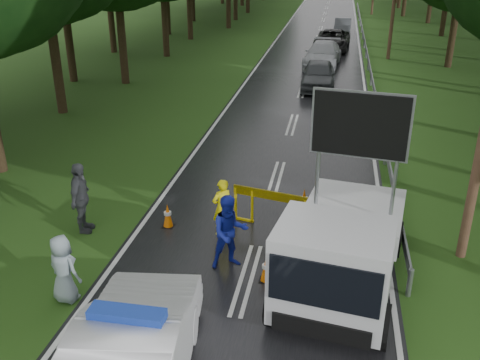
% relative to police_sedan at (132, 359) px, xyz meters
% --- Properties ---
extents(ground, '(160.00, 160.00, 0.00)m').
position_rel_police_sedan_xyz_m(ground, '(1.32, 3.90, -0.85)').
color(ground, '#214313').
rests_on(ground, ground).
extents(road, '(7.00, 140.00, 0.02)m').
position_rel_police_sedan_xyz_m(road, '(1.32, 33.90, -0.84)').
color(road, black).
rests_on(road, ground).
extents(guardrail, '(0.12, 60.06, 0.70)m').
position_rel_police_sedan_xyz_m(guardrail, '(5.02, 33.57, -0.30)').
color(guardrail, gray).
rests_on(guardrail, ground).
extents(police_sedan, '(2.42, 5.33, 1.86)m').
position_rel_police_sedan_xyz_m(police_sedan, '(0.00, 0.00, 0.00)').
color(police_sedan, white).
rests_on(police_sedan, ground).
extents(work_truck, '(3.16, 5.67, 4.29)m').
position_rel_police_sedan_xyz_m(work_truck, '(3.46, 3.77, 0.31)').
color(work_truck, gray).
rests_on(work_truck, ground).
extents(barrier, '(2.60, 0.65, 1.10)m').
position_rel_police_sedan_xyz_m(barrier, '(1.75, 6.51, -0.02)').
color(barrier, yellow).
rests_on(barrier, ground).
extents(officer, '(0.70, 0.69, 1.63)m').
position_rel_police_sedan_xyz_m(officer, '(0.31, 5.90, -0.04)').
color(officer, '#FFF20D').
rests_on(officer, ground).
extents(civilian, '(1.14, 1.05, 1.89)m').
position_rel_police_sedan_xyz_m(civilian, '(0.82, 4.40, 0.09)').
color(civilian, '#1B29B4').
rests_on(civilian, ground).
extents(bystander_mid, '(0.64, 1.23, 2.01)m').
position_rel_police_sedan_xyz_m(bystander_mid, '(-3.49, 5.40, 0.15)').
color(bystander_mid, '#3E4146').
rests_on(bystander_mid, ground).
extents(bystander_right, '(0.91, 0.73, 1.61)m').
position_rel_police_sedan_xyz_m(bystander_right, '(-2.48, 2.40, -0.05)').
color(bystander_right, '#84969F').
rests_on(bystander_right, ground).
extents(queue_car_first, '(1.84, 4.47, 1.51)m').
position_rel_police_sedan_xyz_m(queue_car_first, '(2.12, 22.66, -0.09)').
color(queue_car_first, '#3E4246').
rests_on(queue_car_first, ground).
extents(queue_car_second, '(2.53, 5.37, 1.51)m').
position_rel_police_sedan_xyz_m(queue_car_second, '(2.12, 28.66, -0.10)').
color(queue_car_second, '#AEB0B7').
rests_on(queue_car_second, ground).
extents(queue_car_third, '(2.76, 5.39, 1.46)m').
position_rel_police_sedan_xyz_m(queue_car_third, '(2.58, 34.66, -0.12)').
color(queue_car_third, black).
rests_on(queue_car_third, ground).
extents(queue_car_fourth, '(1.49, 4.07, 1.33)m').
position_rel_police_sedan_xyz_m(queue_car_fourth, '(3.33, 42.67, -0.19)').
color(queue_car_fourth, '#3F4247').
rests_on(queue_car_fourth, ground).
extents(cone_center, '(0.32, 0.32, 0.68)m').
position_rel_police_sedan_xyz_m(cone_center, '(1.78, 3.90, -0.52)').
color(cone_center, black).
rests_on(cone_center, ground).
extents(cone_far, '(0.38, 0.38, 0.81)m').
position_rel_police_sedan_xyz_m(cone_far, '(2.41, 7.50, -0.46)').
color(cone_far, black).
rests_on(cone_far, ground).
extents(cone_left_mid, '(0.33, 0.33, 0.71)m').
position_rel_police_sedan_xyz_m(cone_left_mid, '(-1.28, 6.04, -0.51)').
color(cone_left_mid, black).
rests_on(cone_left_mid, ground).
extents(cone_right, '(0.34, 0.34, 0.73)m').
position_rel_police_sedan_xyz_m(cone_right, '(3.72, 8.40, -0.50)').
color(cone_right, black).
rests_on(cone_right, ground).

